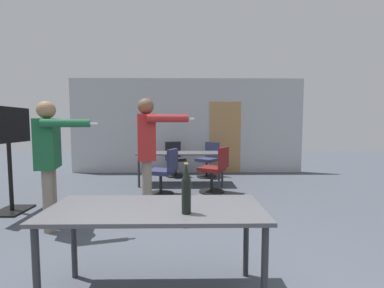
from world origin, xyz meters
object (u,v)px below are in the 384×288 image
(office_chair_far_left, at_px, (215,171))
(beer_bottle, at_px, (186,190))
(office_chair_far_right, at_px, (164,174))
(office_chair_near_pushed, at_px, (208,161))
(office_chair_side_rolled, at_px, (175,160))
(tv_screen, at_px, (9,147))
(person_far_watching, at_px, (147,145))
(person_near_casual, at_px, (49,152))

(office_chair_far_left, bearing_deg, beer_bottle, -159.75)
(office_chair_far_right, relative_size, beer_bottle, 2.47)
(office_chair_near_pushed, xyz_separation_m, beer_bottle, (-0.55, -4.97, 0.50))
(office_chair_far_left, height_order, office_chair_side_rolled, office_chair_far_left)
(beer_bottle, bearing_deg, office_chair_near_pushed, 83.74)
(tv_screen, height_order, office_chair_far_right, tv_screen)
(person_far_watching, relative_size, office_chair_far_left, 1.90)
(person_far_watching, xyz_separation_m, beer_bottle, (0.61, -2.06, -0.16))
(person_near_casual, bearing_deg, tv_screen, -138.14)
(tv_screen, relative_size, office_chair_side_rolled, 1.82)
(office_chair_far_left, distance_m, beer_bottle, 3.42)
(office_chair_far_right, distance_m, office_chair_side_rolled, 1.91)
(tv_screen, distance_m, beer_bottle, 3.61)
(tv_screen, xyz_separation_m, office_chair_far_right, (2.36, 0.95, -0.62))
(office_chair_near_pushed, bearing_deg, beer_bottle, 123.43)
(tv_screen, relative_size, office_chair_far_right, 1.82)
(tv_screen, xyz_separation_m, person_near_casual, (1.01, -0.70, -0.01))
(person_far_watching, distance_m, beer_bottle, 2.16)
(office_chair_far_left, bearing_deg, office_chair_far_right, 128.55)
(person_far_watching, bearing_deg, office_chair_far_right, 160.37)
(office_chair_near_pushed, bearing_deg, person_far_watching, 107.95)
(office_chair_far_right, xyz_separation_m, office_chair_near_pushed, (1.01, 1.79, -0.00))
(tv_screen, xyz_separation_m, beer_bottle, (2.83, -2.23, -0.12))
(office_chair_far_right, distance_m, office_chair_near_pushed, 2.06)
(person_far_watching, height_order, office_chair_side_rolled, person_far_watching)
(office_chair_side_rolled, bearing_deg, tv_screen, 29.53)
(beer_bottle, bearing_deg, office_chair_far_right, 98.39)
(person_far_watching, height_order, office_chair_near_pushed, person_far_watching)
(office_chair_side_rolled, bearing_deg, office_chair_near_pushed, 153.15)
(beer_bottle, bearing_deg, tv_screen, 141.78)
(office_chair_far_right, relative_size, office_chair_side_rolled, 1.00)
(office_chair_side_rolled, relative_size, office_chair_near_pushed, 1.00)
(tv_screen, xyz_separation_m, office_chair_near_pushed, (3.38, 2.74, -0.62))
(person_near_casual, bearing_deg, office_chair_near_pushed, 132.02)
(person_near_casual, height_order, beer_bottle, person_near_casual)
(tv_screen, height_order, person_far_watching, person_far_watching)
(tv_screen, relative_size, person_near_casual, 0.99)
(tv_screen, distance_m, person_near_casual, 1.23)
(person_near_casual, distance_m, office_chair_far_left, 3.05)
(office_chair_side_rolled, bearing_deg, office_chair_far_left, 98.13)
(tv_screen, bearing_deg, person_near_casual, -124.62)
(person_far_watching, relative_size, office_chair_far_right, 1.94)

